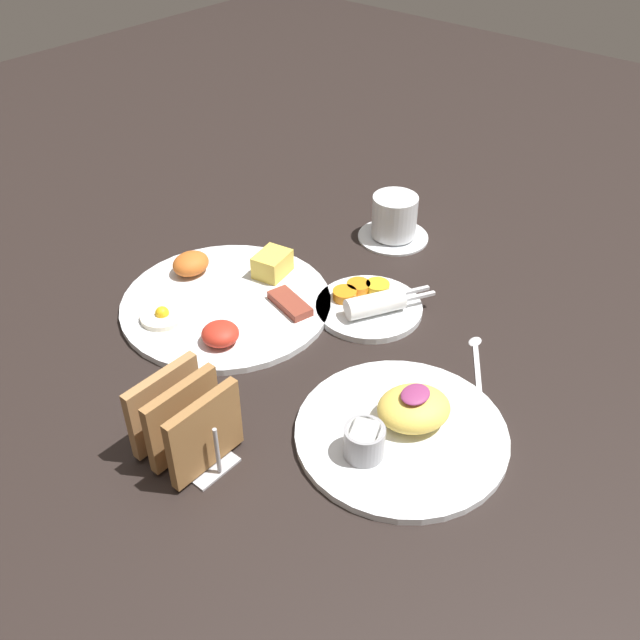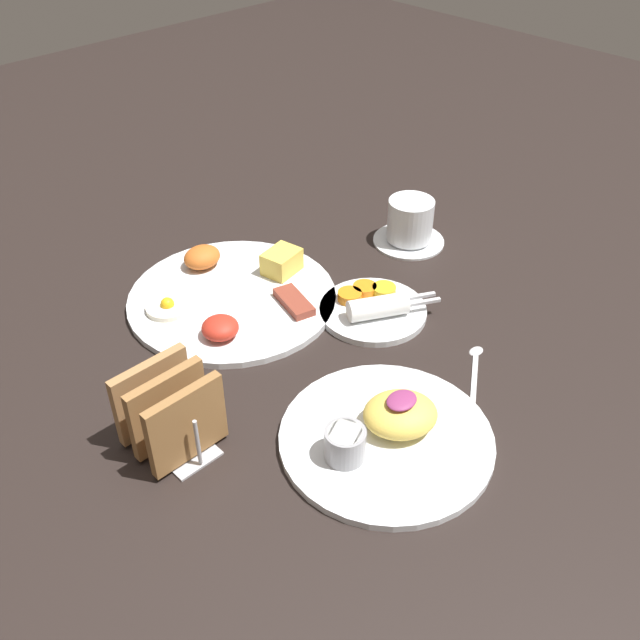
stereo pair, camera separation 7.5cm
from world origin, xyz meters
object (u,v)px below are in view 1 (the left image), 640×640
(plate_foreground, at_px, (401,427))
(coffee_cup, at_px, (394,219))
(plate_condiments, at_px, (369,304))
(toast_rack, at_px, (184,422))
(plate_breakfast, at_px, (226,299))

(plate_foreground, relative_size, coffee_cup, 2.13)
(plate_condiments, xyz_separation_m, toast_rack, (-0.36, -0.00, 0.04))
(plate_condiments, height_order, toast_rack, toast_rack)
(plate_breakfast, distance_m, plate_foreground, 0.36)
(plate_condiments, bearing_deg, toast_rack, -179.24)
(toast_rack, height_order, coffee_cup, toast_rack)
(plate_breakfast, distance_m, coffee_cup, 0.33)
(plate_breakfast, relative_size, plate_foreground, 1.22)
(coffee_cup, bearing_deg, toast_rack, -169.73)
(coffee_cup, bearing_deg, plate_breakfast, 166.32)
(plate_foreground, xyz_separation_m, toast_rack, (-0.18, 0.18, 0.03))
(plate_condiments, relative_size, coffee_cup, 1.32)
(toast_rack, xyz_separation_m, coffee_cup, (0.55, 0.10, -0.01))
(toast_rack, bearing_deg, coffee_cup, 10.27)
(plate_foreground, relative_size, toast_rack, 2.21)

